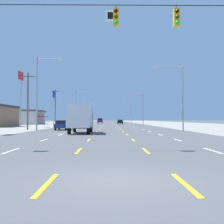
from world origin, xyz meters
TOP-DOWN VIEW (x-y plane):
  - ground_plane at (0.00, 66.00)m, footprint 572.00×572.00m
  - lot_apron_left at (-24.75, 66.00)m, footprint 28.00×440.00m
  - lot_apron_right at (24.75, 66.00)m, footprint 28.00×440.00m
  - lane_markings at (0.00, 104.50)m, footprint 10.64×227.60m
  - signal_span_wire at (-0.25, 7.01)m, footprint 24.84×0.52m
  - box_truck_inner_left_nearest at (-3.40, 24.72)m, footprint 2.40×7.20m
  - sedan_far_left_near at (-7.22, 35.12)m, footprint 1.80×4.50m
  - sedan_inner_right_mid at (3.52, 83.53)m, footprint 1.80×4.50m
  - hatchback_far_left_midfar at (-6.78, 87.86)m, footprint 1.72×3.90m
  - suv_inner_left_far at (-3.58, 104.24)m, footprint 1.98×4.90m
  - storefront_left_row_2 at (-28.33, 82.70)m, footprint 14.41×13.30m
  - pole_sign_left_row_1 at (-17.64, 48.13)m, footprint 0.24×2.69m
  - pole_sign_left_row_2 at (-15.77, 71.88)m, footprint 0.24×1.90m
  - streetlight_left_row_0 at (-9.83, 31.26)m, footprint 3.61×0.26m
  - streetlight_right_row_0 at (9.73, 31.26)m, footprint 4.05×0.26m
  - streetlight_left_row_1 at (-9.81, 76.58)m, footprint 3.74×0.26m
  - streetlight_right_row_1 at (9.68, 76.58)m, footprint 4.42×0.26m
  - streetlight_left_row_2 at (-9.80, 121.90)m, footprint 3.53×0.26m
  - streetlight_right_row_2 at (9.82, 121.90)m, footprint 3.49×0.26m
  - utility_pole_left_row_0 at (-12.94, 36.66)m, footprint 2.20×0.26m
  - utility_pole_left_row_1 at (-15.42, 72.37)m, footprint 2.20×0.26m

SIDE VIEW (x-z plane):
  - ground_plane at x=0.00m, z-range 0.00..0.00m
  - lot_apron_left at x=-24.75m, z-range 0.00..0.01m
  - lot_apron_right at x=24.75m, z-range 0.00..0.01m
  - lane_markings at x=0.00m, z-range 0.00..0.01m
  - sedan_far_left_near at x=-7.22m, z-range 0.03..1.49m
  - sedan_inner_right_mid at x=3.52m, z-range 0.03..1.49m
  - hatchback_far_left_midfar at x=-6.78m, z-range 0.01..1.55m
  - suv_inner_left_far at x=-3.58m, z-range 0.04..2.02m
  - box_truck_inner_left_nearest at x=-3.40m, z-range 0.22..3.45m
  - storefront_left_row_2 at x=-28.33m, z-range 0.02..4.56m
  - utility_pole_left_row_0 at x=-12.94m, z-range 0.19..9.16m
  - signal_span_wire at x=-0.25m, z-range 0.60..9.45m
  - streetlight_left_row_2 at x=-9.80m, z-range 0.69..9.74m
  - utility_pole_left_row_1 at x=-15.42m, z-range 0.20..10.34m
  - streetlight_right_row_0 at x=9.73m, z-range 0.75..9.92m
  - streetlight_right_row_2 at x=9.82m, z-range 0.69..10.25m
  - streetlight_right_row_1 at x=9.68m, z-range 0.80..10.30m
  - streetlight_left_row_1 at x=-9.81m, z-range 0.73..10.89m
  - streetlight_left_row_0 at x=-9.83m, z-range 0.72..10.99m
  - pole_sign_left_row_2 at x=-15.77m, z-range 2.42..12.06m
  - pole_sign_left_row_1 at x=-17.64m, z-range 3.02..14.06m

